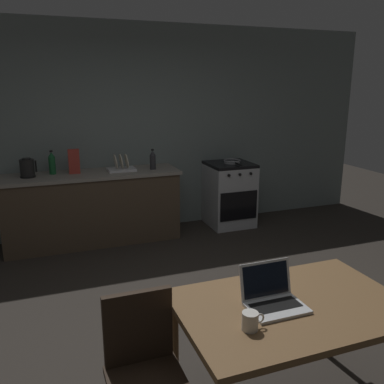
{
  "coord_description": "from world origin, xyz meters",
  "views": [
    {
      "loc": [
        -1.14,
        -2.75,
        1.94
      ],
      "look_at": [
        0.25,
        1.0,
        0.89
      ],
      "focal_mm": 38.5,
      "sensor_mm": 36.0,
      "label": 1
    }
  ],
  "objects_px": {
    "chair": "(144,364)",
    "bottle_b": "(52,163)",
    "laptop": "(273,298)",
    "bottle": "(153,160)",
    "coffee_mug": "(250,321)",
    "dish_rack": "(121,167)",
    "electric_kettle": "(27,168)",
    "frying_pan": "(232,161)",
    "cereal_box": "(74,161)",
    "dining_table": "(292,315)",
    "stove_oven": "(229,194)"
  },
  "relations": [
    {
      "from": "cereal_box",
      "to": "bottle_b",
      "type": "relative_size",
      "value": 1.04
    },
    {
      "from": "bottle",
      "to": "coffee_mug",
      "type": "distance_m",
      "value": 3.41
    },
    {
      "from": "chair",
      "to": "bottle_b",
      "type": "bearing_deg",
      "value": 81.5
    },
    {
      "from": "coffee_mug",
      "to": "laptop",
      "type": "bearing_deg",
      "value": 35.11
    },
    {
      "from": "cereal_box",
      "to": "chair",
      "type": "bearing_deg",
      "value": -89.13
    },
    {
      "from": "dining_table",
      "to": "laptop",
      "type": "relative_size",
      "value": 4.06
    },
    {
      "from": "coffee_mug",
      "to": "dish_rack",
      "type": "height_order",
      "value": "dish_rack"
    },
    {
      "from": "dining_table",
      "to": "electric_kettle",
      "type": "xyz_separation_m",
      "value": [
        -1.43,
        3.29,
        0.33
      ]
    },
    {
      "from": "dining_table",
      "to": "laptop",
      "type": "bearing_deg",
      "value": 170.25
    },
    {
      "from": "bottle_b",
      "to": "cereal_box",
      "type": "bearing_deg",
      "value": -13.46
    },
    {
      "from": "dining_table",
      "to": "chair",
      "type": "relative_size",
      "value": 1.49
    },
    {
      "from": "chair",
      "to": "bottle",
      "type": "bearing_deg",
      "value": 60.15
    },
    {
      "from": "electric_kettle",
      "to": "bottle_b",
      "type": "distance_m",
      "value": 0.29
    },
    {
      "from": "chair",
      "to": "electric_kettle",
      "type": "relative_size",
      "value": 3.86
    },
    {
      "from": "stove_oven",
      "to": "electric_kettle",
      "type": "bearing_deg",
      "value": 179.95
    },
    {
      "from": "dining_table",
      "to": "bottle_b",
      "type": "bearing_deg",
      "value": 108.85
    },
    {
      "from": "frying_pan",
      "to": "bottle_b",
      "type": "xyz_separation_m",
      "value": [
        -2.34,
        0.11,
        0.11
      ]
    },
    {
      "from": "cereal_box",
      "to": "coffee_mug",
      "type": "bearing_deg",
      "value": -80.88
    },
    {
      "from": "dining_table",
      "to": "bottle_b",
      "type": "relative_size",
      "value": 4.51
    },
    {
      "from": "dish_rack",
      "to": "bottle",
      "type": "bearing_deg",
      "value": -7.24
    },
    {
      "from": "stove_oven",
      "to": "coffee_mug",
      "type": "relative_size",
      "value": 7.18
    },
    {
      "from": "bottle",
      "to": "laptop",
      "type": "bearing_deg",
      "value": -93.14
    },
    {
      "from": "laptop",
      "to": "bottle",
      "type": "distance_m",
      "value": 3.23
    },
    {
      "from": "stove_oven",
      "to": "coffee_mug",
      "type": "bearing_deg",
      "value": -113.85
    },
    {
      "from": "coffee_mug",
      "to": "dish_rack",
      "type": "distance_m",
      "value": 3.43
    },
    {
      "from": "dining_table",
      "to": "frying_pan",
      "type": "height_order",
      "value": "frying_pan"
    },
    {
      "from": "coffee_mug",
      "to": "bottle_b",
      "type": "relative_size",
      "value": 0.43
    },
    {
      "from": "laptop",
      "to": "bottle",
      "type": "height_order",
      "value": "bottle"
    },
    {
      "from": "dining_table",
      "to": "chair",
      "type": "xyz_separation_m",
      "value": [
        -0.85,
        0.09,
        -0.17
      ]
    },
    {
      "from": "coffee_mug",
      "to": "cereal_box",
      "type": "bearing_deg",
      "value": 99.12
    },
    {
      "from": "cereal_box",
      "to": "bottle_b",
      "type": "distance_m",
      "value": 0.26
    },
    {
      "from": "laptop",
      "to": "cereal_box",
      "type": "xyz_separation_m",
      "value": [
        -0.78,
        3.29,
        0.26
      ]
    },
    {
      "from": "frying_pan",
      "to": "coffee_mug",
      "type": "distance_m",
      "value": 3.73
    },
    {
      "from": "bottle",
      "to": "frying_pan",
      "type": "height_order",
      "value": "bottle"
    },
    {
      "from": "electric_kettle",
      "to": "cereal_box",
      "type": "bearing_deg",
      "value": 2.17
    },
    {
      "from": "electric_kettle",
      "to": "bottle_b",
      "type": "bearing_deg",
      "value": 16.04
    },
    {
      "from": "laptop",
      "to": "frying_pan",
      "type": "bearing_deg",
      "value": 57.06
    },
    {
      "from": "cereal_box",
      "to": "bottle",
      "type": "bearing_deg",
      "value": -4.17
    },
    {
      "from": "cereal_box",
      "to": "bottle_b",
      "type": "xyz_separation_m",
      "value": [
        -0.25,
        0.06,
        -0.01
      ]
    },
    {
      "from": "cereal_box",
      "to": "dish_rack",
      "type": "xyz_separation_m",
      "value": [
        0.57,
        -0.02,
        -0.1
      ]
    },
    {
      "from": "laptop",
      "to": "frying_pan",
      "type": "distance_m",
      "value": 3.49
    },
    {
      "from": "frying_pan",
      "to": "coffee_mug",
      "type": "relative_size",
      "value": 3.29
    },
    {
      "from": "dining_table",
      "to": "bottle",
      "type": "height_order",
      "value": "bottle"
    },
    {
      "from": "laptop",
      "to": "electric_kettle",
      "type": "bearing_deg",
      "value": 100.92
    },
    {
      "from": "cereal_box",
      "to": "dish_rack",
      "type": "bearing_deg",
      "value": -2.03
    },
    {
      "from": "electric_kettle",
      "to": "cereal_box",
      "type": "relative_size",
      "value": 0.76
    },
    {
      "from": "frying_pan",
      "to": "bottle_b",
      "type": "distance_m",
      "value": 2.35
    },
    {
      "from": "laptop",
      "to": "bottle",
      "type": "bearing_deg",
      "value": 75.91
    },
    {
      "from": "bottle",
      "to": "dish_rack",
      "type": "distance_m",
      "value": 0.4
    },
    {
      "from": "chair",
      "to": "coffee_mug",
      "type": "relative_size",
      "value": 7.03
    }
  ]
}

